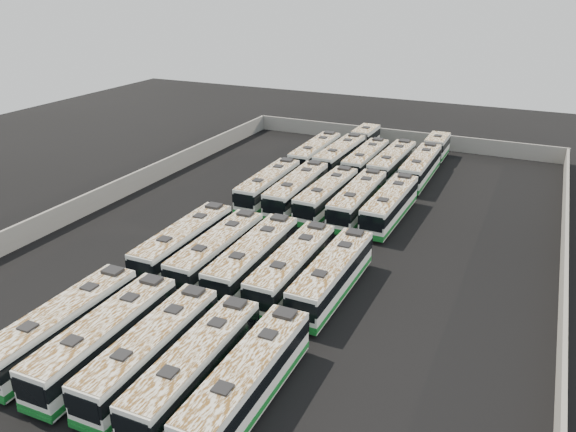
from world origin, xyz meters
The scene contains 22 objects.
ground centered at (0.00, 0.00, 0.00)m, with size 140.00×140.00×0.00m, color black.
perimeter_wall centered at (0.00, 0.00, 1.10)m, with size 45.20×73.20×2.20m.
bus_front_far_left centered at (-7.14, -21.18, 1.72)m, with size 2.65×11.93×3.35m.
bus_front_left centered at (-3.70, -21.15, 1.73)m, with size 2.84×12.04×3.38m.
bus_front_center centered at (-0.31, -20.97, 1.69)m, with size 2.77×11.76×3.30m.
bus_front_right centered at (2.96, -21.10, 1.68)m, with size 2.73×11.74×3.29m.
bus_front_far_right centered at (6.32, -20.97, 1.71)m, with size 2.56×11.88×3.34m.
bus_midfront_far_left centered at (-7.13, -7.66, 1.74)m, with size 2.77×12.11×3.40m.
bus_midfront_left centered at (-3.74, -7.83, 1.71)m, with size 2.66×11.91×3.35m.
bus_midfront_center centered at (-0.41, -7.77, 1.76)m, with size 2.87×12.24×3.43m.
bus_midfront_right centered at (3.04, -7.78, 1.73)m, with size 2.63×12.01×3.38m.
bus_midfront_far_right centered at (6.31, -7.68, 1.72)m, with size 2.63×11.95×3.36m.
bus_midback_far_left centered at (-7.14, 8.26, 1.70)m, with size 2.80×11.86×3.33m.
bus_midback_left centered at (-3.71, 8.14, 1.76)m, with size 2.88×12.25×3.43m.
bus_midback_center centered at (-0.32, 8.16, 1.70)m, with size 2.78×11.87×3.33m.
bus_midback_right centered at (3.05, 8.16, 1.74)m, with size 2.62×12.07×3.40m.
bus_midback_far_right centered at (6.38, 8.25, 1.72)m, with size 2.79×11.98×3.36m.
bus_back_far_left centered at (-7.09, 21.50, 1.75)m, with size 2.75×12.17×3.42m.
bus_back_left centered at (-3.77, 24.98, 1.75)m, with size 2.88×18.93×3.43m.
bus_back_center centered at (-0.38, 21.55, 1.69)m, with size 2.52×11.74×3.31m.
bus_back_right centered at (2.95, 21.58, 1.76)m, with size 2.89×12.26×3.44m.
bus_back_far_right centered at (6.39, 24.84, 1.73)m, with size 2.59×18.71×3.39m.
Camera 1 is at (19.02, -42.91, 22.36)m, focal length 35.00 mm.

